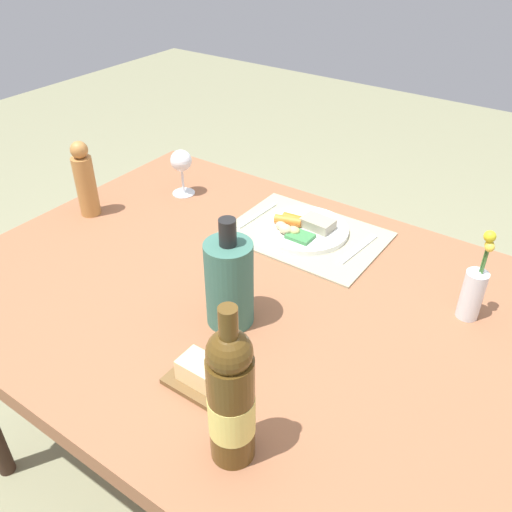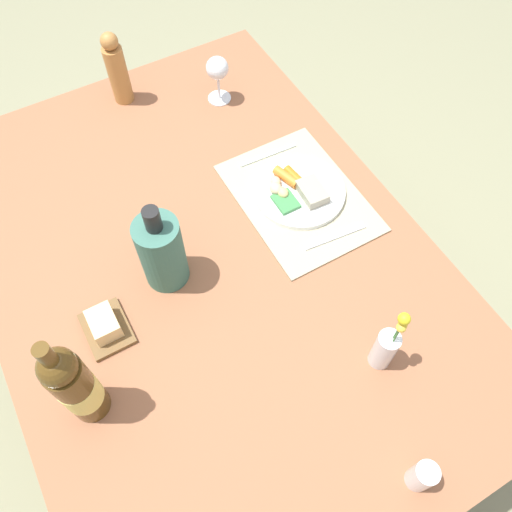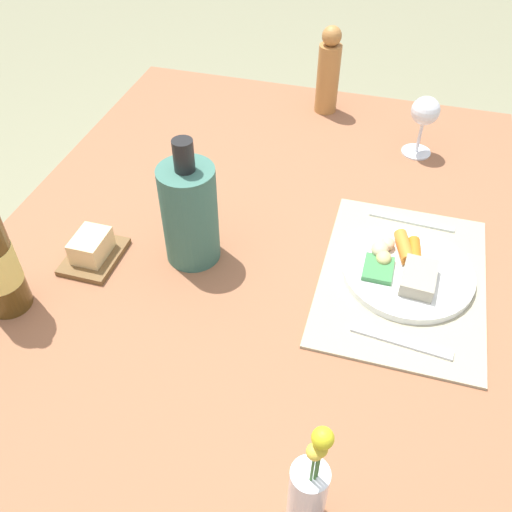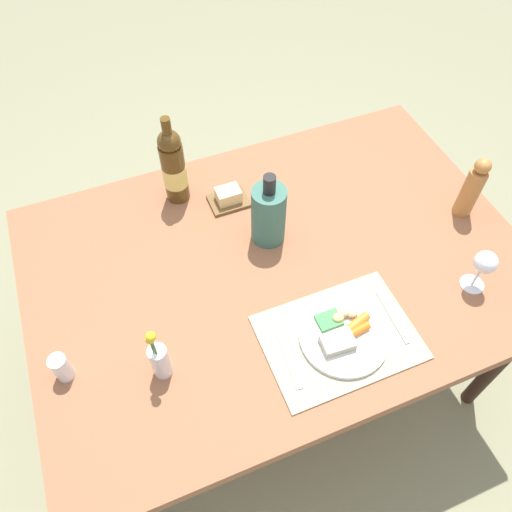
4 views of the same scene
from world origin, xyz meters
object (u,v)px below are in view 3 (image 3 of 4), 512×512
flower_vase (308,491)px  butter_dish (92,250)px  fork (401,341)px  dinner_plate (407,270)px  wine_glass (425,114)px  pepper_mill (328,72)px  knife (411,222)px  cooler_bottle (190,213)px  dining_table (243,286)px

flower_vase → butter_dish: flower_vase is taller
butter_dish → fork: bearing=-94.4°
dinner_plate → wine_glass: 0.45m
fork → butter_dish: bearing=91.4°
fork → flower_vase: 0.35m
pepper_mill → wine_glass: size_ratio=1.55×
knife → cooler_bottle: 0.48m
dinner_plate → fork: dinner_plate is taller
dinner_plate → flower_vase: bearing=169.7°
dining_table → flower_vase: (-0.43, -0.22, 0.13)m
dinner_plate → wine_glass: bearing=1.6°
pepper_mill → wine_glass: 0.30m
knife → butter_dish: butter_dish is taller
fork → flower_vase: (-0.33, 0.10, 0.07)m
dinner_plate → pepper_mill: bearing=24.7°
dinner_plate → cooler_bottle: cooler_bottle is taller
dining_table → dinner_plate: dinner_plate is taller
knife → cooler_bottle: bearing=120.2°
cooler_bottle → butter_dish: bearing=109.7°
butter_dish → dining_table: bearing=-78.8°
dinner_plate → knife: (0.16, 0.00, -0.01)m
dining_table → butter_dish: butter_dish is taller
cooler_bottle → wine_glass: (0.50, -0.40, 0.00)m
dining_table → pepper_mill: bearing=-3.4°
flower_vase → pepper_mill: 1.10m
butter_dish → cooler_bottle: bearing=-70.3°
wine_glass → dinner_plate: bearing=-178.4°
fork → flower_vase: flower_vase is taller
pepper_mill → cooler_bottle: bearing=167.3°
wine_glass → dining_table: bearing=149.6°
butter_dish → knife: bearing=-64.9°
dining_table → pepper_mill: pepper_mill is taller
dining_table → butter_dish: 0.31m
knife → wine_glass: (0.28, 0.01, 0.10)m
fork → cooler_bottle: cooler_bottle is taller
dinner_plate → pepper_mill: pepper_mill is taller
fork → pepper_mill: 0.82m
dinner_plate → dining_table: bearing=101.4°
butter_dish → wine_glass: 0.82m
knife → wine_glass: bearing=4.9°
dinner_plate → flower_vase: (-0.50, 0.09, 0.06)m
flower_vase → wine_glass: size_ratio=1.51×
fork → flower_vase: size_ratio=0.77×
flower_vase → cooler_bottle: cooler_bottle is taller
dinner_plate → butter_dish: (-0.12, 0.60, 0.00)m
cooler_bottle → knife: bearing=-62.6°
flower_vase → wine_glass: (0.94, -0.08, 0.03)m
pepper_mill → cooler_bottle: (-0.65, 0.15, -0.00)m
wine_glass → butter_dish: bearing=133.8°
dinner_plate → cooler_bottle: size_ratio=0.94×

